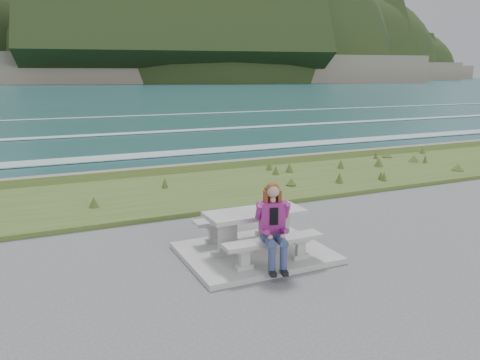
% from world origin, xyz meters
% --- Properties ---
extents(concrete_slab, '(2.60, 2.10, 0.10)m').
position_xyz_m(concrete_slab, '(0.00, 0.00, 0.05)').
color(concrete_slab, '#999994').
rests_on(concrete_slab, ground).
extents(picnic_table, '(1.80, 0.75, 0.75)m').
position_xyz_m(picnic_table, '(0.00, 0.00, 0.68)').
color(picnic_table, '#999994').
rests_on(picnic_table, concrete_slab).
extents(bench_landward, '(1.80, 0.35, 0.45)m').
position_xyz_m(bench_landward, '(0.00, -0.70, 0.45)').
color(bench_landward, '#999994').
rests_on(bench_landward, concrete_slab).
extents(bench_seaward, '(1.80, 0.35, 0.45)m').
position_xyz_m(bench_seaward, '(0.00, 0.70, 0.45)').
color(bench_seaward, '#999994').
rests_on(bench_seaward, concrete_slab).
extents(grass_verge, '(160.00, 4.50, 0.22)m').
position_xyz_m(grass_verge, '(0.00, 5.00, 0.00)').
color(grass_verge, '#2F4E1D').
rests_on(grass_verge, ground).
extents(shore_drop, '(160.00, 0.80, 2.20)m').
position_xyz_m(shore_drop, '(0.00, 7.90, 0.00)').
color(shore_drop, '#726655').
rests_on(shore_drop, ground).
extents(ocean, '(1600.00, 1600.00, 0.09)m').
position_xyz_m(ocean, '(0.00, 25.09, -1.74)').
color(ocean, '#1D4D53').
rests_on(ocean, ground).
extents(headland_range, '(729.83, 363.95, 217.47)m').
position_xyz_m(headland_range, '(190.24, 398.21, 9.95)').
color(headland_range, '#726655').
rests_on(headland_range, ground).
extents(seated_woman, '(0.55, 0.77, 1.41)m').
position_xyz_m(seated_woman, '(-0.06, -0.83, 0.62)').
color(seated_woman, navy).
rests_on(seated_woman, concrete_slab).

